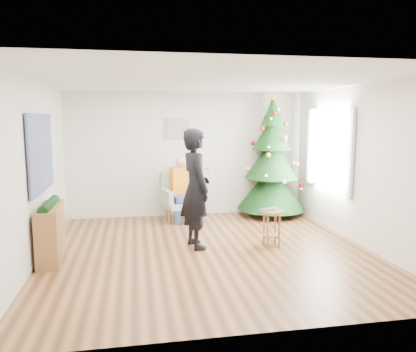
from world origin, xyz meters
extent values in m
plane|color=brown|center=(0.00, 0.00, 0.00)|extent=(5.00, 5.00, 0.00)
plane|color=white|center=(0.00, 0.00, 2.60)|extent=(5.00, 5.00, 0.00)
plane|color=silver|center=(0.00, 2.50, 1.30)|extent=(5.00, 0.00, 5.00)
plane|color=silver|center=(0.00, -2.50, 1.30)|extent=(5.00, 0.00, 5.00)
plane|color=silver|center=(-2.50, 0.00, 1.30)|extent=(0.00, 5.00, 5.00)
plane|color=silver|center=(2.50, 0.00, 1.30)|extent=(0.00, 5.00, 5.00)
cube|color=white|center=(2.47, 1.00, 1.50)|extent=(0.04, 1.30, 1.40)
cube|color=white|center=(2.44, 0.25, 1.50)|extent=(0.05, 0.25, 1.50)
cube|color=white|center=(2.44, 1.75, 1.50)|extent=(0.05, 0.25, 1.50)
cylinder|color=#3F2816|center=(1.75, 2.15, 0.17)|extent=(0.11, 0.11, 0.33)
cone|color=black|center=(1.75, 2.15, 0.61)|extent=(1.44, 1.44, 0.94)
cone|color=black|center=(1.75, 2.15, 1.21)|extent=(1.15, 1.15, 0.83)
cone|color=black|center=(1.75, 2.15, 1.77)|extent=(0.84, 0.84, 0.72)
cone|color=black|center=(1.75, 2.15, 2.21)|extent=(0.49, 0.49, 0.61)
cone|color=gold|center=(1.75, 2.15, 2.52)|extent=(0.15, 0.15, 0.15)
cylinder|color=brown|center=(1.06, 0.09, 0.57)|extent=(0.39, 0.39, 0.04)
cylinder|color=brown|center=(1.06, 0.09, 0.18)|extent=(0.29, 0.29, 0.02)
imported|color=silver|center=(1.06, 0.09, 0.60)|extent=(0.38, 0.33, 0.03)
cube|color=#97AA89|center=(-0.19, 2.00, 0.34)|extent=(0.82, 0.78, 0.12)
cube|color=#97AA89|center=(-0.27, 2.28, 0.68)|extent=(0.67, 0.30, 0.60)
cube|color=#97AA89|center=(-0.50, 1.91, 0.50)|extent=(0.24, 0.53, 0.30)
cube|color=#97AA89|center=(0.11, 2.09, 0.50)|extent=(0.24, 0.53, 0.30)
cube|color=navy|center=(-0.19, 1.92, 0.47)|extent=(0.48, 0.49, 0.14)
cube|color=orange|center=(-0.19, 2.13, 0.80)|extent=(0.44, 0.31, 0.55)
sphere|color=tan|center=(-0.19, 2.11, 1.18)|extent=(0.21, 0.21, 0.21)
imported|color=black|center=(-0.16, 0.26, 0.95)|extent=(0.59, 0.77, 1.90)
cube|color=white|center=(0.04, 0.23, 1.27)|extent=(0.06, 0.13, 0.04)
cube|color=brown|center=(-2.33, 0.02, 0.40)|extent=(0.36, 1.02, 0.80)
cylinder|color=black|center=(-2.33, 0.02, 0.82)|extent=(0.14, 0.90, 0.14)
cube|color=black|center=(-2.46, 0.30, 1.55)|extent=(0.03, 1.50, 1.15)
cube|color=tan|center=(-0.20, 2.47, 1.85)|extent=(0.52, 0.03, 0.42)
cube|color=gray|center=(-0.20, 2.45, 1.85)|extent=(0.44, 0.02, 0.34)
camera|label=1|loc=(-1.09, -6.00, 2.04)|focal=35.00mm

